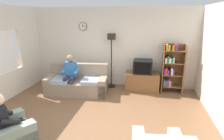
# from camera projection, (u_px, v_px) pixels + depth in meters

# --- Properties ---
(ground_plane) EXTENTS (12.00, 12.00, 0.00)m
(ground_plane) POSITION_uv_depth(u_px,v_px,m) (92.00, 122.00, 4.29)
(ground_plane) COLOR brown
(back_wall_assembly) EXTENTS (6.20, 0.17, 2.70)m
(back_wall_assembly) POSITION_uv_depth(u_px,v_px,m) (113.00, 47.00, 6.41)
(back_wall_assembly) COLOR silver
(back_wall_assembly) RESTS_ON ground_plane
(couch) EXTENTS (1.99, 1.10, 0.90)m
(couch) POSITION_uv_depth(u_px,v_px,m) (78.00, 83.00, 5.90)
(couch) COLOR gray
(couch) RESTS_ON ground_plane
(tv_stand) EXTENTS (1.10, 0.56, 0.60)m
(tv_stand) POSITION_uv_depth(u_px,v_px,m) (142.00, 81.00, 6.12)
(tv_stand) COLOR brown
(tv_stand) RESTS_ON ground_plane
(tv) EXTENTS (0.60, 0.49, 0.44)m
(tv) POSITION_uv_depth(u_px,v_px,m) (143.00, 67.00, 5.95)
(tv) COLOR black
(tv) RESTS_ON tv_stand
(bookshelf) EXTENTS (0.68, 0.36, 1.57)m
(bookshelf) POSITION_uv_depth(u_px,v_px,m) (171.00, 67.00, 5.87)
(bookshelf) COLOR brown
(bookshelf) RESTS_ON ground_plane
(floor_lamp) EXTENTS (0.28, 0.28, 1.85)m
(floor_lamp) POSITION_uv_depth(u_px,v_px,m) (111.00, 46.00, 6.09)
(floor_lamp) COLOR black
(floor_lamp) RESTS_ON ground_plane
(armchair_near_window) EXTENTS (1.16, 1.18, 0.90)m
(armchair_near_window) POSITION_uv_depth(u_px,v_px,m) (4.00, 136.00, 3.33)
(armchair_near_window) COLOR gray
(armchair_near_window) RESTS_ON ground_plane
(person_on_couch) EXTENTS (0.55, 0.57, 1.24)m
(person_on_couch) POSITION_uv_depth(u_px,v_px,m) (70.00, 72.00, 5.72)
(person_on_couch) COLOR #3372B2
(person_on_couch) RESTS_ON ground_plane
(person_in_left_armchair) EXTENTS (0.61, 0.64, 1.12)m
(person_in_left_armchair) POSITION_uv_depth(u_px,v_px,m) (7.00, 119.00, 3.30)
(person_in_left_armchair) COLOR black
(person_in_left_armchair) RESTS_ON ground_plane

